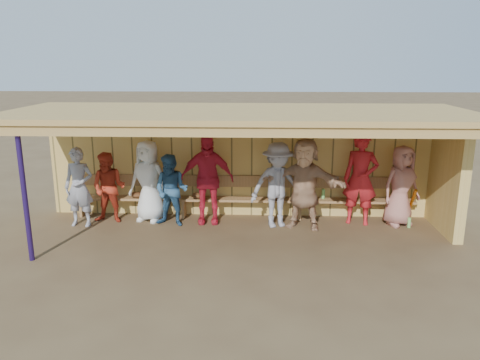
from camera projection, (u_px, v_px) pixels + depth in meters
The scene contains 13 objects.
ground at pixel (239, 234), 9.45m from camera, with size 90.00×90.00×0.00m, color brown.
player_a at pixel (79, 187), 9.79m from camera, with size 0.61×0.40×1.68m, color #9999A1.
player_b at pixel (149, 181), 10.10m from camera, with size 0.87×0.57×1.78m, color white.
player_c at pixel (171, 190), 9.82m from camera, with size 0.75×0.58×1.53m, color #2D577D.
player_d at pixel (207, 179), 9.95m from camera, with size 1.13×0.47×1.93m, color red.
player_e at pixel (277, 185), 9.73m from camera, with size 1.16×0.67×1.80m, color #93929A.
player_f at pixel (304, 184), 9.63m from camera, with size 1.77×0.56×1.91m, color tan.
player_g at pixel (360, 179), 9.89m from camera, with size 0.72×0.47×1.97m, color red.
player_h at pixel (401, 186), 9.83m from camera, with size 0.84×0.55×1.72m, color #B47265.
player_extra at pixel (109, 188), 10.02m from camera, with size 0.75×0.58×1.54m, color red.
dugout_structure at pixel (259, 146), 9.68m from camera, with size 8.80×3.20×2.50m.
bench at pixel (241, 194), 10.40m from camera, with size 7.60×0.34×0.93m.
dugout_equipment at pixel (240, 197), 10.29m from camera, with size 6.19×0.62×0.80m.
Camera 1 is at (0.39, -8.88, 3.41)m, focal length 35.00 mm.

